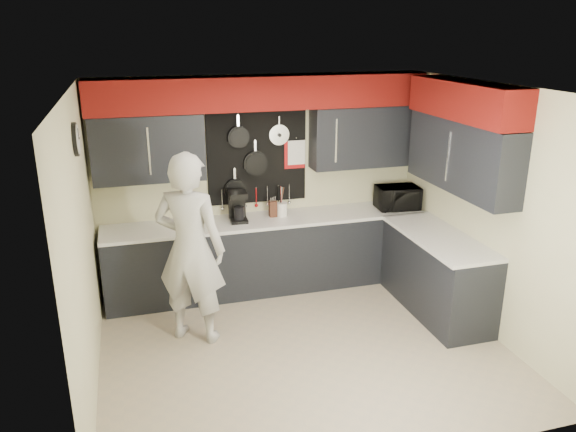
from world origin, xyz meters
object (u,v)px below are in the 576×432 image
object	(u,v)px
microwave	(397,198)
knife_block	(273,209)
coffee_maker	(238,205)
person	(190,249)
utensil_crock	(282,209)

from	to	relation	value
microwave	knife_block	world-z (taller)	microwave
knife_block	coffee_maker	distance (m)	0.45
microwave	person	distance (m)	2.85
utensil_crock	person	world-z (taller)	person
microwave	knife_block	xyz separation A→B (m)	(-1.60, 0.13, -0.05)
microwave	utensil_crock	xyz separation A→B (m)	(-1.49, 0.11, -0.06)
knife_block	coffee_maker	world-z (taller)	coffee_maker
microwave	knife_block	distance (m)	1.60
person	coffee_maker	bearing A→B (deg)	-95.79
microwave	person	xyz separation A→B (m)	(-2.71, -0.86, -0.07)
utensil_crock	coffee_maker	size ratio (longest dim) A/B	0.46
utensil_crock	person	bearing A→B (deg)	-141.57
microwave	coffee_maker	size ratio (longest dim) A/B	1.43
microwave	knife_block	size ratio (longest dim) A/B	2.68
microwave	coffee_maker	bearing A→B (deg)	-178.02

